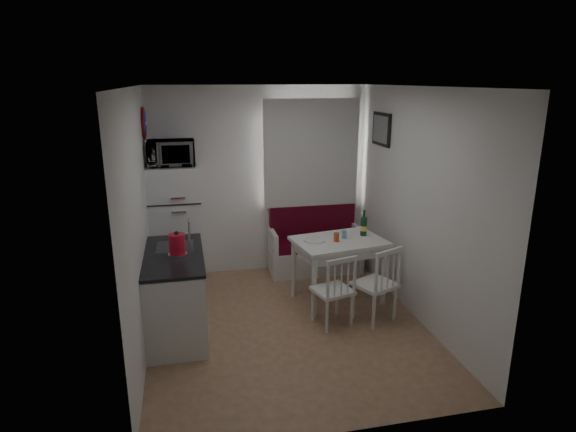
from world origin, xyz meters
The scene contains 22 objects.
floor centered at (0.00, 0.00, 0.00)m, with size 3.00×3.50×0.02m, color #8C684A.
ceiling centered at (0.00, 0.00, 2.60)m, with size 3.00×3.50×0.02m, color white.
wall_back centered at (0.00, 1.75, 1.30)m, with size 3.00×0.02×2.60m, color white.
wall_front centered at (0.00, -1.75, 1.30)m, with size 3.00×0.02×2.60m, color white.
wall_left centered at (-1.50, 0.00, 1.30)m, with size 0.02×3.50×2.60m, color white.
wall_right centered at (1.50, 0.00, 1.30)m, with size 0.02×3.50×2.60m, color white.
window centered at (0.70, 1.72, 1.62)m, with size 1.22×0.06×1.47m, color white.
curtain centered at (0.70, 1.65, 1.68)m, with size 1.35×0.02×1.50m, color white.
kitchen_counter centered at (-1.20, 0.16, 0.46)m, with size 0.62×1.32×1.16m.
wall_sign centered at (-1.47, 1.45, 2.15)m, with size 0.40×0.40×0.03m, color #1B31A7.
picture_frame centered at (1.48, 1.10, 2.05)m, with size 0.04×0.52×0.42m, color black.
bench centered at (0.73, 1.51, 0.31)m, with size 1.31×0.50×0.93m.
dining_table centered at (0.75, 0.51, 0.71)m, with size 1.17×0.91×0.79m.
chair_left centered at (0.50, -0.14, 0.52)m, with size 0.48×0.47×0.45m.
chair_right centered at (1.00, -0.15, 0.56)m, with size 0.55×0.55×0.48m.
fridge centered at (-1.18, 1.40, 0.82)m, with size 0.65×0.65×1.63m, color white.
microwave centered at (-1.18, 1.35, 1.79)m, with size 0.57×0.39×0.32m, color white.
kettle centered at (-1.15, 0.07, 1.03)m, with size 0.20×0.20×0.27m, color red.
wine_bottle centered at (1.10, 0.61, 0.96)m, with size 0.08×0.08×0.33m, color #133E1D, non-canonical shape.
drinking_glass_orange centered at (0.70, 0.46, 0.85)m, with size 0.07×0.07×0.11m, color #CC4D22.
drinking_glass_blue centered at (0.83, 0.56, 0.85)m, with size 0.06×0.06×0.10m, color #74ADC6.
plate centered at (0.45, 0.53, 0.80)m, with size 0.26×0.26×0.02m, color white.
Camera 1 is at (-1.03, -4.75, 2.67)m, focal length 30.00 mm.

